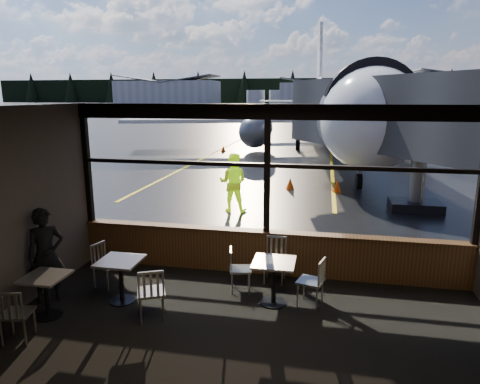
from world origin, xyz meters
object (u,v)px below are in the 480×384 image
(jet_bridge, at_px, (409,132))
(cone_wing, at_px, (223,149))
(chair_near_n, at_px, (275,260))
(chair_mid_s, at_px, (151,292))
(chair_near_w, at_px, (240,270))
(cone_extra, at_px, (337,186))
(cone_nose, at_px, (290,183))
(cafe_table_near, at_px, (274,283))
(chair_near_e, at_px, (310,282))
(passenger, at_px, (46,255))
(airliner, at_px, (335,70))
(chair_left_s, at_px, (17,314))
(ground_crew, at_px, (233,182))
(chair_mid_w, at_px, (106,265))
(cafe_table_mid, at_px, (121,281))
(cafe_table_left, at_px, (47,296))

(jet_bridge, xyz_separation_m, cone_wing, (-9.12, 13.67, -2.34))
(chair_near_n, height_order, chair_mid_s, chair_mid_s)
(jet_bridge, height_order, chair_near_w, jet_bridge)
(chair_near_w, relative_size, cone_extra, 1.80)
(jet_bridge, distance_m, cone_nose, 5.32)
(cafe_table_near, distance_m, chair_near_w, 0.80)
(chair_near_e, relative_size, passenger, 0.52)
(cafe_table_near, bearing_deg, cone_extra, 82.20)
(jet_bridge, bearing_deg, airliner, 97.93)
(cone_nose, distance_m, cone_wing, 12.00)
(chair_left_s, relative_size, passenger, 0.51)
(ground_crew, bearing_deg, cone_nose, -112.23)
(chair_near_w, height_order, chair_left_s, chair_left_s)
(airliner, distance_m, cone_wing, 8.74)
(chair_left_s, relative_size, cone_extra, 1.89)
(cone_wing, distance_m, cone_extra, 13.06)
(chair_near_w, height_order, chair_near_n, chair_near_n)
(chair_left_s, bearing_deg, cone_nose, 60.78)
(airliner, bearing_deg, chair_mid_w, -106.58)
(chair_near_n, relative_size, chair_left_s, 1.03)
(cafe_table_mid, height_order, cafe_table_left, cafe_table_mid)
(cone_extra, bearing_deg, passenger, -117.55)
(chair_near_n, relative_size, cone_wing, 2.12)
(chair_left_s, distance_m, ground_crew, 8.16)
(cafe_table_mid, distance_m, chair_mid_s, 0.91)
(cone_extra, bearing_deg, chair_near_e, -94.01)
(cafe_table_near, bearing_deg, jet_bridge, 64.31)
(airliner, xyz_separation_m, chair_near_e, (-0.54, -21.80, -4.77))
(chair_near_e, bearing_deg, airliner, 13.94)
(airliner, height_order, cone_wing, airliner)
(cafe_table_near, xyz_separation_m, cafe_table_mid, (-2.71, -0.45, -0.00))
(chair_near_e, bearing_deg, ground_crew, 39.67)
(cafe_table_near, relative_size, cafe_table_left, 1.09)
(chair_near_e, relative_size, chair_mid_w, 1.02)
(chair_near_n, height_order, passenger, passenger)
(cafe_table_near, height_order, chair_mid_s, chair_mid_s)
(chair_near_w, bearing_deg, chair_mid_w, -94.96)
(chair_near_w, relative_size, ground_crew, 0.45)
(chair_left_s, height_order, cone_extra, chair_left_s)
(cafe_table_near, distance_m, cone_nose, 9.74)
(chair_mid_s, height_order, chair_left_s, chair_mid_s)
(chair_mid_s, relative_size, passenger, 0.54)
(chair_near_w, bearing_deg, cone_extra, 155.11)
(passenger, distance_m, cone_wing, 21.23)
(jet_bridge, bearing_deg, cone_extra, 125.71)
(cafe_table_left, distance_m, cone_wing, 21.80)
(airliner, xyz_separation_m, cone_extra, (0.13, -12.32, -4.99))
(cafe_table_mid, distance_m, cone_nose, 10.41)
(cafe_table_near, relative_size, chair_mid_s, 0.86)
(chair_left_s, distance_m, cone_nose, 12.09)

